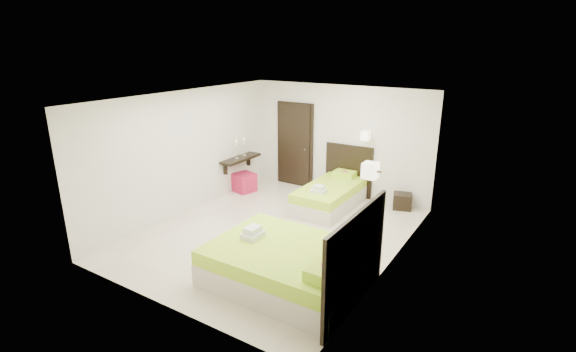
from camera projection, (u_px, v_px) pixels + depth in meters
The scene contains 7 objects.
floor at pixel (275, 233), 8.05m from camera, with size 5.50×5.50×0.00m, color beige.
bed_single at pixel (332, 194), 9.30m from camera, with size 1.18×1.97×1.63m.
bed_double at pixel (292, 264), 6.27m from camera, with size 2.29×1.94×1.89m.
nightstand at pixel (402, 201), 9.20m from camera, with size 0.39×0.35×0.35m, color black.
ottoman at pixel (244, 182), 10.26m from camera, with size 0.46×0.46×0.46m, color maroon.
door at pixel (295, 145), 10.51m from camera, with size 1.02×0.15×2.14m.
console_shelf at pixel (240, 159), 10.15m from camera, with size 0.35×1.20×0.78m.
Camera 1 is at (4.10, -6.07, 3.52)m, focal length 26.00 mm.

